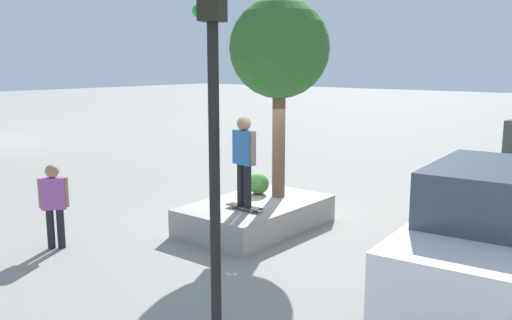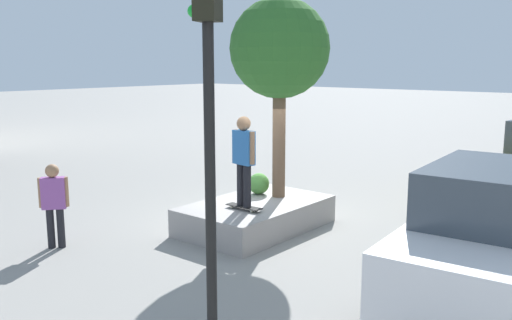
{
  "view_description": "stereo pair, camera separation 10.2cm",
  "coord_description": "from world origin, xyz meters",
  "px_view_note": "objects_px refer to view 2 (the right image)",
  "views": [
    {
      "loc": [
        9.09,
        7.29,
        3.45
      ],
      "look_at": [
        0.46,
        0.33,
        1.47
      ],
      "focal_mm": 38.21,
      "sensor_mm": 36.0,
      "label": 1
    },
    {
      "loc": [
        9.02,
        7.37,
        3.45
      ],
      "look_at": [
        0.46,
        0.33,
        1.47
      ],
      "focal_mm": 38.21,
      "sensor_mm": 36.0,
      "label": 2
    }
  ],
  "objects_px": {
    "skateboarder": "(244,155)",
    "police_car": "(486,236)",
    "pedestrian_crossing": "(54,200)",
    "planter_ledge": "(256,215)",
    "traffic_light_corner": "(208,86)",
    "plaza_tree": "(280,50)",
    "skateboard": "(244,207)"
  },
  "relations": [
    {
      "from": "skateboarder",
      "to": "police_car",
      "type": "height_order",
      "value": "skateboarder"
    },
    {
      "from": "skateboarder",
      "to": "pedestrian_crossing",
      "type": "distance_m",
      "value": 3.67
    },
    {
      "from": "planter_ledge",
      "to": "traffic_light_corner",
      "type": "distance_m",
      "value": 6.05
    },
    {
      "from": "planter_ledge",
      "to": "traffic_light_corner",
      "type": "bearing_deg",
      "value": 33.94
    },
    {
      "from": "plaza_tree",
      "to": "skateboarder",
      "type": "relative_size",
      "value": 2.36
    },
    {
      "from": "skateboarder",
      "to": "police_car",
      "type": "distance_m",
      "value": 4.7
    },
    {
      "from": "skateboard",
      "to": "skateboarder",
      "type": "xyz_separation_m",
      "value": [
        -0.0,
        -0.0,
        1.05
      ]
    },
    {
      "from": "police_car",
      "to": "pedestrian_crossing",
      "type": "bearing_deg",
      "value": -69.55
    },
    {
      "from": "plaza_tree",
      "to": "traffic_light_corner",
      "type": "height_order",
      "value": "plaza_tree"
    },
    {
      "from": "skateboarder",
      "to": "pedestrian_crossing",
      "type": "relative_size",
      "value": 1.11
    },
    {
      "from": "skateboarder",
      "to": "police_car",
      "type": "xyz_separation_m",
      "value": [
        0.11,
        4.65,
        -0.66
      ]
    },
    {
      "from": "planter_ledge",
      "to": "traffic_light_corner",
      "type": "relative_size",
      "value": 0.67
    },
    {
      "from": "planter_ledge",
      "to": "skateboarder",
      "type": "distance_m",
      "value": 1.53
    },
    {
      "from": "plaza_tree",
      "to": "traffic_light_corner",
      "type": "distance_m",
      "value": 5.89
    },
    {
      "from": "skateboard",
      "to": "plaza_tree",
      "type": "bearing_deg",
      "value": -174.26
    },
    {
      "from": "skateboarder",
      "to": "traffic_light_corner",
      "type": "bearing_deg",
      "value": 36.14
    },
    {
      "from": "plaza_tree",
      "to": "skateboard",
      "type": "bearing_deg",
      "value": 5.74
    },
    {
      "from": "skateboarder",
      "to": "planter_ledge",
      "type": "bearing_deg",
      "value": -162.44
    },
    {
      "from": "plaza_tree",
      "to": "pedestrian_crossing",
      "type": "bearing_deg",
      "value": -28.77
    },
    {
      "from": "plaza_tree",
      "to": "planter_ledge",
      "type": "bearing_deg",
      "value": -4.98
    },
    {
      "from": "skateboard",
      "to": "police_car",
      "type": "height_order",
      "value": "police_car"
    },
    {
      "from": "planter_ledge",
      "to": "plaza_tree",
      "type": "xyz_separation_m",
      "value": [
        -0.7,
        0.06,
        3.43
      ]
    },
    {
      "from": "skateboarder",
      "to": "traffic_light_corner",
      "type": "distance_m",
      "value": 4.94
    },
    {
      "from": "skateboard",
      "to": "police_car",
      "type": "bearing_deg",
      "value": 88.61
    },
    {
      "from": "planter_ledge",
      "to": "plaza_tree",
      "type": "distance_m",
      "value": 3.5
    },
    {
      "from": "planter_ledge",
      "to": "skateboarder",
      "type": "height_order",
      "value": "skateboarder"
    },
    {
      "from": "planter_ledge",
      "to": "pedestrian_crossing",
      "type": "distance_m",
      "value": 4.02
    },
    {
      "from": "planter_ledge",
      "to": "traffic_light_corner",
      "type": "xyz_separation_m",
      "value": [
        4.4,
        2.96,
        2.92
      ]
    },
    {
      "from": "skateboard",
      "to": "planter_ledge",
      "type": "bearing_deg",
      "value": -162.44
    },
    {
      "from": "skateboard",
      "to": "skateboarder",
      "type": "height_order",
      "value": "skateboarder"
    },
    {
      "from": "plaza_tree",
      "to": "traffic_light_corner",
      "type": "bearing_deg",
      "value": 29.61
    },
    {
      "from": "police_car",
      "to": "pedestrian_crossing",
      "type": "distance_m",
      "value": 7.47
    }
  ]
}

